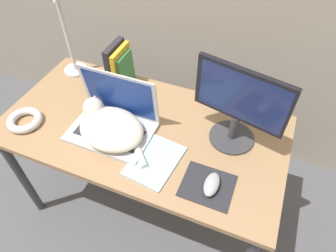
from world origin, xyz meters
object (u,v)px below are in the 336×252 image
at_px(desk_lamp, 62,14).
at_px(cat, 110,126).
at_px(computer_mouse, 212,184).
at_px(book_row, 120,68).
at_px(cable_coil, 25,120).
at_px(laptop, 114,121).
at_px(notepad, 155,161).
at_px(external_monitor, 239,105).

bearing_deg(desk_lamp, cat, -39.35).
distance_m(computer_mouse, book_row, 0.76).
height_order(computer_mouse, cable_coil, computer_mouse).
height_order(laptop, notepad, laptop).
bearing_deg(cat, external_monitor, 19.79).
bearing_deg(cat, notepad, -14.37).
relative_size(laptop, cable_coil, 2.29).
bearing_deg(computer_mouse, cat, 169.26).
distance_m(laptop, notepad, 0.28).
distance_m(book_row, cable_coil, 0.52).
bearing_deg(notepad, laptop, 157.40).
xyz_separation_m(external_monitor, notepad, (-0.27, -0.25, -0.20)).
distance_m(external_monitor, notepad, 0.42).
bearing_deg(cable_coil, desk_lamp, 86.65).
bearing_deg(laptop, desk_lamp, 144.21).
xyz_separation_m(desk_lamp, cable_coil, (-0.02, -0.41, -0.34)).
relative_size(book_row, notepad, 0.92).
xyz_separation_m(book_row, cable_coil, (-0.30, -0.42, -0.10)).
relative_size(cat, cable_coil, 2.46).
height_order(book_row, cable_coil, book_row).
distance_m(desk_lamp, notepad, 0.83).
height_order(computer_mouse, book_row, book_row).
relative_size(desk_lamp, notepad, 1.93).
xyz_separation_m(cat, notepad, (0.25, -0.06, -0.05)).
distance_m(computer_mouse, cable_coil, 0.92).
bearing_deg(cable_coil, computer_mouse, -0.39).
xyz_separation_m(external_monitor, desk_lamp, (-0.91, 0.13, 0.15)).
relative_size(laptop, book_row, 1.50).
relative_size(external_monitor, desk_lamp, 0.75).
bearing_deg(external_monitor, desk_lamp, 171.62).
bearing_deg(cable_coil, book_row, 54.49).
bearing_deg(computer_mouse, book_row, 145.74).
distance_m(laptop, cat, 0.04).
height_order(laptop, book_row, laptop).
height_order(cat, computer_mouse, cat).
xyz_separation_m(computer_mouse, book_row, (-0.63, 0.43, 0.10)).
xyz_separation_m(cat, desk_lamp, (-0.39, 0.32, 0.31)).
bearing_deg(book_row, notepad, -47.09).
xyz_separation_m(computer_mouse, notepad, (-0.26, 0.03, -0.02)).
bearing_deg(computer_mouse, desk_lamp, 155.11).
height_order(external_monitor, computer_mouse, external_monitor).
bearing_deg(cat, laptop, 94.68).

